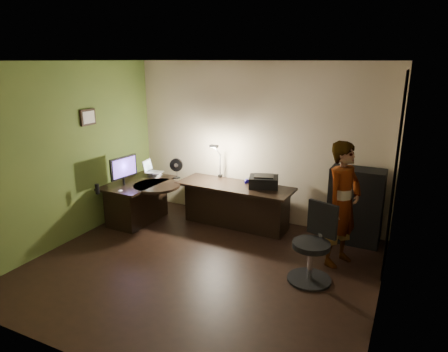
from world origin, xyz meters
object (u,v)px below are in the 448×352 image
at_px(desk_right, 235,206).
at_px(monitor, 123,175).
at_px(desk_left, 139,202).
at_px(office_chair, 311,245).
at_px(cabinet, 355,206).
at_px(person, 342,204).

bearing_deg(desk_right, monitor, -153.09).
xyz_separation_m(desk_left, office_chair, (3.14, -0.64, 0.14)).
relative_size(monitor, office_chair, 0.55).
xyz_separation_m(desk_right, cabinet, (1.89, 0.25, 0.22)).
height_order(desk_left, office_chair, office_chair).
relative_size(desk_right, cabinet, 1.66).
xyz_separation_m(desk_left, desk_right, (1.57, 0.53, 0.00)).
relative_size(cabinet, office_chair, 1.17).
bearing_deg(desk_left, person, 1.82).
xyz_separation_m(cabinet, person, (-0.08, -0.77, 0.27)).
height_order(cabinet, monitor, cabinet).
xyz_separation_m(desk_right, office_chair, (1.58, -1.17, 0.14)).
bearing_deg(desk_right, office_chair, -34.64).
bearing_deg(office_chair, desk_left, -172.73).
relative_size(desk_left, person, 0.73).
xyz_separation_m(office_chair, person, (0.24, 0.65, 0.36)).
distance_m(desk_right, monitor, 1.91).
xyz_separation_m(monitor, office_chair, (3.24, -0.40, -0.38)).
bearing_deg(monitor, desk_left, 75.37).
height_order(desk_left, desk_right, desk_right).
distance_m(desk_right, person, 1.95).
distance_m(monitor, office_chair, 3.29).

